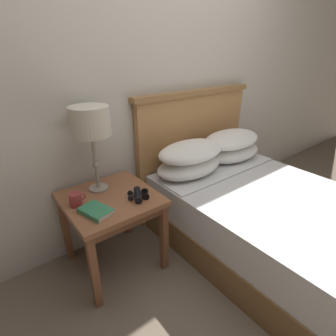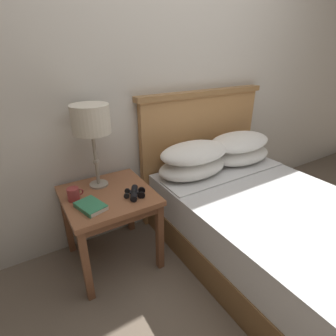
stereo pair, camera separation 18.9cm
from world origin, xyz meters
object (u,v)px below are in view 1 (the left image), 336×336
Objects in this scene: bed at (262,212)px; book_on_nightstand at (96,211)px; coffee_mug at (76,199)px; binoculars_pair at (138,195)px; table_lamp at (90,124)px; nightstand at (111,206)px.

book_on_nightstand is (-1.14, 0.41, 0.27)m from bed.
coffee_mug is at bearing 155.14° from bed.
bed reaches higher than coffee_mug.
coffee_mug is at bearing 155.88° from binoculars_pair.
book_on_nightstand is at bearing 178.66° from binoculars_pair.
binoculars_pair is (0.15, -0.27, -0.44)m from table_lamp.
bed is 1.36m from coffee_mug.
bed is at bearing -24.86° from coffee_mug.
table_lamp is at bearing 62.53° from book_on_nightstand.
book_on_nightstand is at bearing 160.40° from bed.
binoculars_pair reaches higher than book_on_nightstand.
binoculars_pair is (-0.85, 0.40, 0.28)m from bed.
table_lamp is at bearing 95.14° from nightstand.
book_on_nightstand is 1.35× the size of binoculars_pair.
bed is 18.30× the size of coffee_mug.
table_lamp reaches higher than binoculars_pair.
nightstand is at bearing 138.19° from binoculars_pair.
book_on_nightstand is at bearing -117.47° from table_lamp.
coffee_mug is (-0.20, -0.11, -0.42)m from table_lamp.
binoculars_pair is 1.57× the size of coffee_mug.
table_lamp is 5.54× the size of coffee_mug.
coffee_mug is (-1.20, 0.56, 0.30)m from bed.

